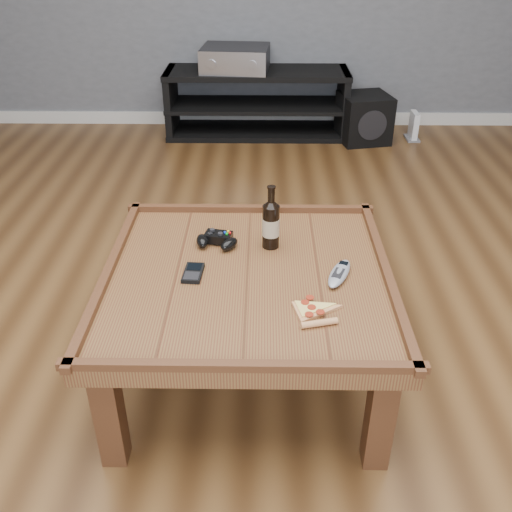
{
  "coord_description": "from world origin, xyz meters",
  "views": [
    {
      "loc": [
        0.05,
        -1.67,
        1.54
      ],
      "look_at": [
        0.03,
        0.01,
        0.52
      ],
      "focal_mm": 40.0,
      "sensor_mm": 36.0,
      "label": 1
    }
  ],
  "objects_px": {
    "smartphone": "(193,273)",
    "av_receiver": "(235,58)",
    "beer_bottle": "(271,223)",
    "coffee_table": "(247,288)",
    "media_console": "(257,103)",
    "game_console": "(413,127)",
    "remote_control": "(339,273)",
    "pizza_slice": "(313,311)",
    "subwoofer": "(364,118)",
    "game_controller": "(217,240)"
  },
  "relations": [
    {
      "from": "beer_bottle",
      "to": "game_controller",
      "type": "xyz_separation_m",
      "value": [
        -0.2,
        0.0,
        -0.08
      ]
    },
    {
      "from": "pizza_slice",
      "to": "remote_control",
      "type": "xyz_separation_m",
      "value": [
        0.11,
        0.21,
        0.01
      ]
    },
    {
      "from": "smartphone",
      "to": "av_receiver",
      "type": "xyz_separation_m",
      "value": [
        0.03,
        2.75,
        0.13
      ]
    },
    {
      "from": "coffee_table",
      "to": "game_controller",
      "type": "xyz_separation_m",
      "value": [
        -0.12,
        0.2,
        0.08
      ]
    },
    {
      "from": "coffee_table",
      "to": "av_receiver",
      "type": "height_order",
      "value": "av_receiver"
    },
    {
      "from": "subwoofer",
      "to": "coffee_table",
      "type": "bearing_deg",
      "value": -119.65
    },
    {
      "from": "game_controller",
      "to": "smartphone",
      "type": "height_order",
      "value": "game_controller"
    },
    {
      "from": "smartphone",
      "to": "remote_control",
      "type": "xyz_separation_m",
      "value": [
        0.51,
        -0.01,
        0.01
      ]
    },
    {
      "from": "pizza_slice",
      "to": "smartphone",
      "type": "relative_size",
      "value": 1.88
    },
    {
      "from": "game_controller",
      "to": "game_console",
      "type": "distance_m",
      "value": 2.81
    },
    {
      "from": "coffee_table",
      "to": "beer_bottle",
      "type": "bearing_deg",
      "value": 66.76
    },
    {
      "from": "media_console",
      "to": "beer_bottle",
      "type": "bearing_deg",
      "value": -88.14
    },
    {
      "from": "media_console",
      "to": "coffee_table",
      "type": "bearing_deg",
      "value": -90.0
    },
    {
      "from": "coffee_table",
      "to": "remote_control",
      "type": "xyz_separation_m",
      "value": [
        0.32,
        -0.01,
        0.07
      ]
    },
    {
      "from": "beer_bottle",
      "to": "game_console",
      "type": "bearing_deg",
      "value": 65.13
    },
    {
      "from": "pizza_slice",
      "to": "subwoofer",
      "type": "distance_m",
      "value": 2.91
    },
    {
      "from": "beer_bottle",
      "to": "smartphone",
      "type": "height_order",
      "value": "beer_bottle"
    },
    {
      "from": "beer_bottle",
      "to": "smartphone",
      "type": "xyz_separation_m",
      "value": [
        -0.27,
        -0.2,
        -0.09
      ]
    },
    {
      "from": "coffee_table",
      "to": "subwoofer",
      "type": "xyz_separation_m",
      "value": [
        0.82,
        2.61,
        -0.21
      ]
    },
    {
      "from": "av_receiver",
      "to": "coffee_table",
      "type": "bearing_deg",
      "value": -81.64
    },
    {
      "from": "beer_bottle",
      "to": "game_console",
      "type": "relative_size",
      "value": 1.16
    },
    {
      "from": "smartphone",
      "to": "subwoofer",
      "type": "distance_m",
      "value": 2.82
    },
    {
      "from": "coffee_table",
      "to": "av_receiver",
      "type": "xyz_separation_m",
      "value": [
        -0.16,
        2.74,
        0.19
      ]
    },
    {
      "from": "media_console",
      "to": "smartphone",
      "type": "relative_size",
      "value": 11.39
    },
    {
      "from": "coffee_table",
      "to": "pizza_slice",
      "type": "xyz_separation_m",
      "value": [
        0.21,
        -0.22,
        0.07
      ]
    },
    {
      "from": "subwoofer",
      "to": "smartphone",
      "type": "bearing_deg",
      "value": -123.29
    },
    {
      "from": "media_console",
      "to": "smartphone",
      "type": "height_order",
      "value": "media_console"
    },
    {
      "from": "beer_bottle",
      "to": "subwoofer",
      "type": "distance_m",
      "value": 2.55
    },
    {
      "from": "coffee_table",
      "to": "game_console",
      "type": "height_order",
      "value": "coffee_table"
    },
    {
      "from": "remote_control",
      "to": "subwoofer",
      "type": "xyz_separation_m",
      "value": [
        0.5,
        2.62,
        -0.29
      ]
    },
    {
      "from": "game_controller",
      "to": "subwoofer",
      "type": "bearing_deg",
      "value": 80.85
    },
    {
      "from": "coffee_table",
      "to": "beer_bottle",
      "type": "height_order",
      "value": "beer_bottle"
    },
    {
      "from": "beer_bottle",
      "to": "pizza_slice",
      "type": "xyz_separation_m",
      "value": [
        0.13,
        -0.42,
        -0.09
      ]
    },
    {
      "from": "coffee_table",
      "to": "media_console",
      "type": "height_order",
      "value": "media_console"
    },
    {
      "from": "subwoofer",
      "to": "beer_bottle",
      "type": "bearing_deg",
      "value": -119.17
    },
    {
      "from": "smartphone",
      "to": "media_console",
      "type": "bearing_deg",
      "value": 89.95
    },
    {
      "from": "media_console",
      "to": "game_controller",
      "type": "bearing_deg",
      "value": -92.71
    },
    {
      "from": "av_receiver",
      "to": "game_console",
      "type": "relative_size",
      "value": 2.45
    },
    {
      "from": "pizza_slice",
      "to": "remote_control",
      "type": "bearing_deg",
      "value": 49.52
    },
    {
      "from": "beer_bottle",
      "to": "subwoofer",
      "type": "xyz_separation_m",
      "value": [
        0.74,
        2.41,
        -0.37
      ]
    },
    {
      "from": "beer_bottle",
      "to": "smartphone",
      "type": "bearing_deg",
      "value": -143.55
    },
    {
      "from": "coffee_table",
      "to": "beer_bottle",
      "type": "relative_size",
      "value": 4.16
    },
    {
      "from": "coffee_table",
      "to": "av_receiver",
      "type": "relative_size",
      "value": 1.96
    },
    {
      "from": "game_console",
      "to": "smartphone",
      "type": "bearing_deg",
      "value": -118.73
    },
    {
      "from": "remote_control",
      "to": "av_receiver",
      "type": "distance_m",
      "value": 2.8
    },
    {
      "from": "beer_bottle",
      "to": "smartphone",
      "type": "relative_size",
      "value": 2.01
    },
    {
      "from": "beer_bottle",
      "to": "pizza_slice",
      "type": "distance_m",
      "value": 0.45
    },
    {
      "from": "media_console",
      "to": "smartphone",
      "type": "distance_m",
      "value": 2.77
    },
    {
      "from": "media_console",
      "to": "remote_control",
      "type": "relative_size",
      "value": 7.05
    },
    {
      "from": "smartphone",
      "to": "game_console",
      "type": "bearing_deg",
      "value": 65.89
    }
  ]
}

